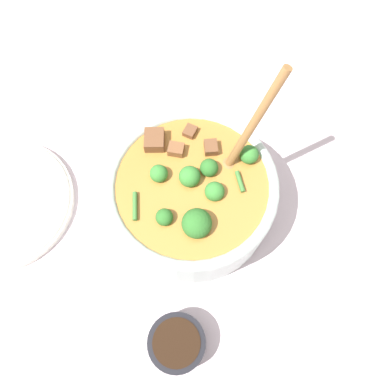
# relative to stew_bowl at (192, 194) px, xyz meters

# --- Properties ---
(ground_plane) EXTENTS (4.00, 4.00, 0.00)m
(ground_plane) POSITION_rel_stew_bowl_xyz_m (0.00, 0.00, -0.06)
(ground_plane) COLOR silver
(stew_bowl) EXTENTS (0.26, 0.26, 0.27)m
(stew_bowl) POSITION_rel_stew_bowl_xyz_m (0.00, 0.00, 0.00)
(stew_bowl) COLOR #B2C6BC
(stew_bowl) RESTS_ON ground_plane
(condiment_bowl) EXTENTS (0.08, 0.08, 0.04)m
(condiment_bowl) POSITION_rel_stew_bowl_xyz_m (-0.19, 0.11, -0.04)
(condiment_bowl) COLOR black
(condiment_bowl) RESTS_ON ground_plane
(empty_plate) EXTENTS (0.24, 0.24, 0.02)m
(empty_plate) POSITION_rel_stew_bowl_xyz_m (0.13, 0.29, -0.05)
(empty_plate) COLOR silver
(empty_plate) RESTS_ON ground_plane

